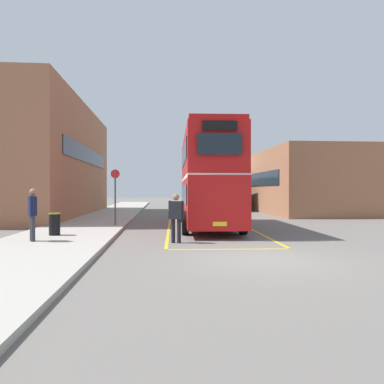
% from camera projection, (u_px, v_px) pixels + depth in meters
% --- Properties ---
extents(ground_plane, '(135.60, 135.60, 0.00)m').
position_uv_depth(ground_plane, '(203.00, 219.00, 24.70)').
color(ground_plane, '#66605B').
extents(sidewalk_left, '(4.00, 57.60, 0.14)m').
position_uv_depth(sidewalk_left, '(107.00, 216.00, 26.58)').
color(sidewalk_left, '#A39E93').
rests_on(sidewalk_left, ground).
extents(brick_building_left, '(6.23, 19.26, 8.04)m').
position_uv_depth(brick_building_left, '(45.00, 161.00, 27.79)').
color(brick_building_left, '#9E6647').
rests_on(brick_building_left, ground).
extents(depot_building_right, '(7.90, 16.51, 5.07)m').
position_uv_depth(depot_building_right, '(301.00, 182.00, 33.03)').
color(depot_building_right, '#9E6647').
rests_on(depot_building_right, ground).
extents(double_decker_bus, '(2.98, 10.41, 4.75)m').
position_uv_depth(double_decker_bus, '(208.00, 178.00, 19.23)').
color(double_decker_bus, black).
rests_on(double_decker_bus, ground).
extents(single_deck_bus, '(3.19, 9.40, 3.02)m').
position_uv_depth(single_deck_bus, '(221.00, 192.00, 36.75)').
color(single_deck_bus, black).
rests_on(single_deck_bus, ground).
extents(pedestrian_boarding, '(0.54, 0.41, 1.75)m').
position_uv_depth(pedestrian_boarding, '(176.00, 214.00, 13.55)').
color(pedestrian_boarding, black).
rests_on(pedestrian_boarding, ground).
extents(pedestrian_waiting_near, '(0.43, 0.55, 1.80)m').
position_uv_depth(pedestrian_waiting_near, '(33.00, 210.00, 12.99)').
color(pedestrian_waiting_near, '#2D2D38').
rests_on(pedestrian_waiting_near, sidewalk_left).
extents(litter_bin, '(0.45, 0.45, 0.86)m').
position_uv_depth(litter_bin, '(55.00, 224.00, 14.70)').
color(litter_bin, black).
rests_on(litter_bin, sidewalk_left).
extents(bus_stop_sign, '(0.44, 0.08, 2.78)m').
position_uv_depth(bus_stop_sign, '(115.00, 192.00, 19.03)').
color(bus_stop_sign, '#4C4C51').
rests_on(bus_stop_sign, sidewalk_left).
extents(bay_marking_yellow, '(4.50, 12.47, 0.01)m').
position_uv_depth(bay_marking_yellow, '(212.00, 231.00, 17.35)').
color(bay_marking_yellow, gold).
rests_on(bay_marking_yellow, ground).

